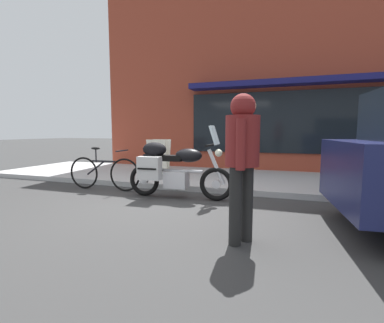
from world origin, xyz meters
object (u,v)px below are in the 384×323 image
object	(u,v)px
touring_motorcycle	(172,167)
sandwich_board_sign	(159,157)
parked_bicycle	(104,172)
pedestrian_walking	(242,150)

from	to	relation	value
touring_motorcycle	sandwich_board_sign	xyz separation A→B (m)	(-1.22, 1.96, -0.00)
touring_motorcycle	sandwich_board_sign	distance (m)	2.31
sandwich_board_sign	touring_motorcycle	bearing A→B (deg)	-58.18
parked_bicycle	pedestrian_walking	distance (m)	3.94
pedestrian_walking	sandwich_board_sign	xyz separation A→B (m)	(-2.84, 3.72, -0.48)
touring_motorcycle	parked_bicycle	bearing A→B (deg)	172.78
pedestrian_walking	sandwich_board_sign	size ratio (longest dim) A/B	1.80
touring_motorcycle	pedestrian_walking	size ratio (longest dim) A/B	1.23
touring_motorcycle	pedestrian_walking	world-z (taller)	pedestrian_walking
touring_motorcycle	pedestrian_walking	bearing A→B (deg)	-47.30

